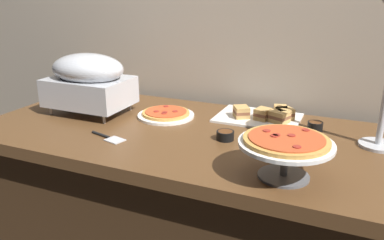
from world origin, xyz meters
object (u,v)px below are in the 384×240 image
at_px(sauce_cup_near, 315,126).
at_px(sauce_cup_far, 225,135).
at_px(serving_spatula, 108,137).
at_px(pizza_plate_center, 286,145).
at_px(chafing_dish, 89,80).
at_px(sandwich_platter, 264,116).
at_px(pizza_plate_front, 166,114).

xyz_separation_m(sauce_cup_near, sauce_cup_far, (-0.31, -0.24, -0.00)).
height_order(sauce_cup_far, serving_spatula, sauce_cup_far).
bearing_deg(pizza_plate_center, sauce_cup_near, 85.73).
bearing_deg(pizza_plate_center, chafing_dish, 162.48).
bearing_deg(sauce_cup_far, sandwich_platter, 74.80).
xyz_separation_m(chafing_dish, serving_spatula, (0.27, -0.25, -0.15)).
bearing_deg(sauce_cup_far, chafing_dish, 173.57).
bearing_deg(sandwich_platter, sauce_cup_near, -13.21).
bearing_deg(pizza_plate_front, chafing_dish, -166.99).
height_order(pizza_plate_center, sandwich_platter, pizza_plate_center).
relative_size(sandwich_platter, sauce_cup_near, 5.87).
bearing_deg(serving_spatula, pizza_plate_front, 75.48).
distance_m(chafing_dish, sandwich_platter, 0.82).
bearing_deg(chafing_dish, sauce_cup_near, 9.21).
relative_size(pizza_plate_center, serving_spatula, 1.70).
bearing_deg(pizza_plate_center, sandwich_platter, 110.17).
height_order(pizza_plate_center, sauce_cup_near, pizza_plate_center).
bearing_deg(sandwich_platter, pizza_plate_front, -162.39).
height_order(pizza_plate_center, serving_spatula, pizza_plate_center).
bearing_deg(chafing_dish, pizza_plate_front, 13.01).
bearing_deg(sauce_cup_far, serving_spatula, -158.25).
distance_m(pizza_plate_center, sandwich_platter, 0.57).
bearing_deg(serving_spatula, sauce_cup_near, 29.29).
bearing_deg(sauce_cup_far, pizza_plate_front, 154.84).
distance_m(sauce_cup_far, serving_spatula, 0.46).
height_order(chafing_dish, sauce_cup_near, chafing_dish).
height_order(sauce_cup_near, serving_spatula, sauce_cup_near).
relative_size(pizza_plate_front, serving_spatula, 1.50).
height_order(chafing_dish, sauce_cup_far, chafing_dish).
xyz_separation_m(chafing_dish, sandwich_platter, (0.78, 0.22, -0.14)).
relative_size(chafing_dish, sauce_cup_far, 5.40).
height_order(pizza_plate_front, sauce_cup_far, sauce_cup_far).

